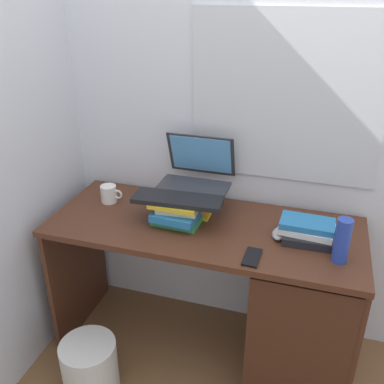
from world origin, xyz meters
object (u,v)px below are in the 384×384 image
at_px(mug, 109,194).
at_px(water_bottle, 342,241).
at_px(laptop, 196,174).
at_px(wastebasket, 90,367).
at_px(book_stack_keyboard_riser, 177,212).
at_px(book_stack_side, 308,231).
at_px(computer_mouse, 279,234).
at_px(desk, 278,302).
at_px(cell_phone, 252,257).
at_px(book_stack_tall, 191,200).
at_px(keyboard, 178,199).

xyz_separation_m(mug, water_bottle, (1.15, -0.20, 0.05)).
height_order(laptop, wastebasket, laptop).
height_order(book_stack_keyboard_riser, book_stack_side, book_stack_keyboard_riser).
bearing_deg(computer_mouse, book_stack_side, 9.65).
bearing_deg(computer_mouse, water_bottle, -23.09).
height_order(laptop, water_bottle, laptop).
distance_m(desk, wastebasket, 0.97).
height_order(book_stack_side, mug, book_stack_side).
distance_m(computer_mouse, cell_phone, 0.22).
bearing_deg(book_stack_keyboard_riser, book_stack_side, 3.92).
xyz_separation_m(mug, cell_phone, (0.81, -0.29, -0.04)).
height_order(desk, wastebasket, desk).
distance_m(book_stack_tall, book_stack_side, 0.58).
relative_size(book_stack_keyboard_riser, mug, 1.94).
distance_m(book_stack_tall, laptop, 0.13).
xyz_separation_m(book_stack_keyboard_riser, computer_mouse, (0.48, 0.02, -0.04)).
bearing_deg(cell_phone, wastebasket, -161.19).
bearing_deg(book_stack_tall, laptop, 87.60).
height_order(book_stack_tall, laptop, laptop).
bearing_deg(book_stack_side, keyboard, -175.71).
bearing_deg(book_stack_side, laptop, 165.75).
distance_m(laptop, computer_mouse, 0.50).
distance_m(laptop, keyboard, 0.20).
bearing_deg(mug, book_stack_keyboard_riser, -14.96).
distance_m(book_stack_tall, water_bottle, 0.74).
height_order(book_stack_keyboard_riser, keyboard, keyboard).
bearing_deg(book_stack_tall, book_stack_keyboard_riser, -106.85).
distance_m(desk, water_bottle, 0.52).
distance_m(book_stack_side, laptop, 0.60).
distance_m(book_stack_side, cell_phone, 0.31).
distance_m(desk, book_stack_tall, 0.65).
height_order(cell_phone, wastebasket, cell_phone).
xyz_separation_m(desk, cell_phone, (-0.12, -0.18, 0.36)).
relative_size(water_bottle, cell_phone, 1.45).
xyz_separation_m(laptop, computer_mouse, (0.44, -0.17, -0.17)).
xyz_separation_m(book_stack_keyboard_riser, book_stack_side, (0.61, 0.04, -0.02)).
bearing_deg(desk, mug, 173.60).
bearing_deg(laptop, book_stack_keyboard_riser, -101.73).
bearing_deg(computer_mouse, desk, -23.93).
height_order(desk, laptop, laptop).
relative_size(book_stack_tall, mug, 2.04).
relative_size(cell_phone, wastebasket, 0.48).
relative_size(book_stack_tall, wastebasket, 0.86).
bearing_deg(book_stack_keyboard_riser, laptop, 78.27).
bearing_deg(wastebasket, cell_phone, 17.17).
bearing_deg(desk, cell_phone, -122.48).
xyz_separation_m(laptop, water_bottle, (0.70, -0.28, -0.09)).
xyz_separation_m(book_stack_keyboard_riser, wastebasket, (-0.32, -0.40, -0.70)).
bearing_deg(mug, book_stack_side, -3.86).
xyz_separation_m(book_stack_side, mug, (-1.02, 0.07, 0.00)).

